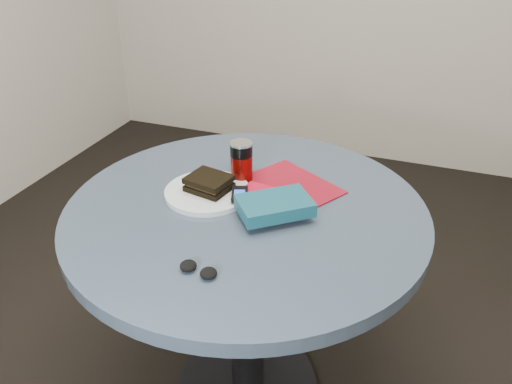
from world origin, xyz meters
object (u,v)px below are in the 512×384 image
(sandwich, at_px, (209,183))
(headphones, at_px, (198,269))
(magazine, at_px, (291,186))
(red_book, at_px, (269,199))
(table, at_px, (246,253))
(mp3_player, at_px, (240,194))
(pepper_grinder, at_px, (244,159))
(novel, at_px, (275,206))
(soda_can, at_px, (241,162))
(plate, at_px, (208,192))

(sandwich, xyz_separation_m, headphones, (0.13, -0.33, -0.03))
(magazine, distance_m, red_book, 0.11)
(table, height_order, red_book, red_book)
(mp3_player, xyz_separation_m, headphones, (0.03, -0.32, -0.01))
(sandwich, height_order, pepper_grinder, pepper_grinder)
(headphones, bearing_deg, novel, 72.20)
(table, xyz_separation_m, novel, (0.09, -0.03, 0.20))
(pepper_grinder, height_order, magazine, pepper_grinder)
(sandwich, bearing_deg, magazine, 30.57)
(soda_can, relative_size, magazine, 0.46)
(plate, bearing_deg, novel, -12.69)
(soda_can, height_order, red_book, soda_can)
(table, relative_size, novel, 5.30)
(plate, bearing_deg, headphones, -68.42)
(pepper_grinder, distance_m, novel, 0.26)
(mp3_player, relative_size, headphones, 0.89)
(pepper_grinder, height_order, mp3_player, pepper_grinder)
(red_book, distance_m, headphones, 0.35)
(plate, bearing_deg, pepper_grinder, 70.96)
(sandwich, xyz_separation_m, soda_can, (0.06, 0.11, 0.03))
(table, xyz_separation_m, sandwich, (-0.12, 0.02, 0.20))
(plate, relative_size, sandwich, 1.83)
(red_book, relative_size, mp3_player, 2.01)
(plate, distance_m, red_book, 0.18)
(plate, height_order, red_book, red_book)
(headphones, bearing_deg, mp3_player, 94.83)
(red_book, bearing_deg, sandwich, -168.57)
(mp3_player, bearing_deg, novel, -19.64)
(pepper_grinder, height_order, red_book, pepper_grinder)
(magazine, height_order, headphones, headphones)
(novel, bearing_deg, mp3_player, 121.55)
(magazine, bearing_deg, red_book, -75.27)
(table, bearing_deg, sandwich, 168.96)
(headphones, bearing_deg, red_book, 81.74)
(pepper_grinder, bearing_deg, headphones, -81.01)
(novel, bearing_deg, magazine, 53.87)
(mp3_player, bearing_deg, magazine, 51.17)
(soda_can, distance_m, novel, 0.23)
(sandwich, height_order, soda_can, soda_can)
(table, distance_m, red_book, 0.19)
(plate, relative_size, novel, 1.30)
(plate, xyz_separation_m, magazine, (0.21, 0.13, -0.01))
(novel, bearing_deg, sandwich, 127.16)
(table, height_order, soda_can, soda_can)
(table, distance_m, mp3_player, 0.19)
(plate, distance_m, sandwich, 0.03)
(soda_can, height_order, novel, soda_can)
(novel, bearing_deg, pepper_grinder, 90.28)
(magazine, distance_m, mp3_player, 0.17)
(sandwich, bearing_deg, novel, -14.02)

